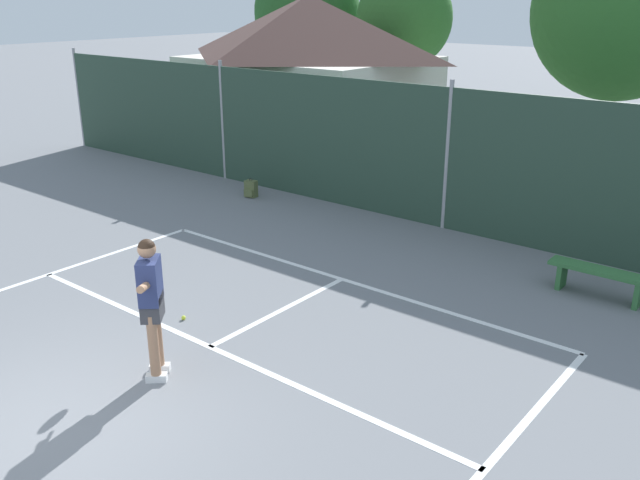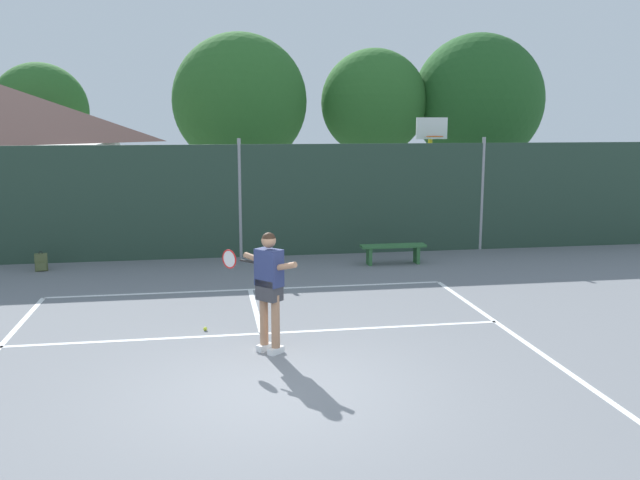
% 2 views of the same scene
% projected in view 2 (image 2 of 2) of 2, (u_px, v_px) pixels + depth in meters
% --- Properties ---
extents(ground_plane, '(120.00, 120.00, 0.00)m').
position_uv_depth(ground_plane, '(278.00, 391.00, 8.96)').
color(ground_plane, slate).
extents(court_markings, '(8.30, 11.10, 0.01)m').
position_uv_depth(court_markings, '(273.00, 373.00, 9.59)').
color(court_markings, white).
rests_on(court_markings, ground).
extents(chainlink_fence, '(26.09, 0.09, 3.03)m').
position_uv_depth(chainlink_fence, '(240.00, 201.00, 17.45)').
color(chainlink_fence, '#284233').
rests_on(chainlink_fence, ground).
extents(basketball_hoop, '(0.90, 0.67, 3.55)m').
position_uv_depth(basketball_hoop, '(430.00, 162.00, 19.40)').
color(basketball_hoop, yellow).
rests_on(basketball_hoop, ground).
extents(treeline_backdrop, '(25.45, 4.67, 6.82)m').
position_uv_depth(treeline_backdrop, '(274.00, 103.00, 25.75)').
color(treeline_backdrop, brown).
rests_on(treeline_backdrop, ground).
extents(tennis_player, '(1.07, 1.05, 1.85)m').
position_uv_depth(tennis_player, '(268.00, 281.00, 10.29)').
color(tennis_player, silver).
rests_on(tennis_player, ground).
extents(tennis_ball, '(0.07, 0.07, 0.07)m').
position_uv_depth(tennis_ball, '(205.00, 329.00, 11.52)').
color(tennis_ball, '#CCE033').
rests_on(tennis_ball, ground).
extents(backpack_olive, '(0.31, 0.28, 0.46)m').
position_uv_depth(backpack_olive, '(41.00, 263.00, 16.05)').
color(backpack_olive, '#566038').
rests_on(backpack_olive, ground).
extents(courtside_bench, '(1.60, 0.36, 0.48)m').
position_uv_depth(courtside_bench, '(393.00, 249.00, 16.78)').
color(courtside_bench, '#336B38').
rests_on(courtside_bench, ground).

